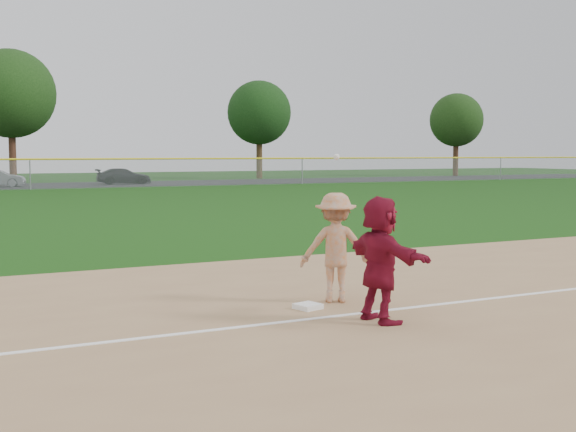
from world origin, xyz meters
name	(u,v)px	position (x,y,z in m)	size (l,w,h in m)	color
ground	(330,305)	(0.00, 0.00, 0.00)	(160.00, 160.00, 0.00)	#13400C
foul_line	(356,314)	(0.00, -0.80, 0.03)	(60.00, 0.10, 0.01)	white
parking_asphalt	(21,186)	(0.00, 46.00, 0.01)	(120.00, 10.00, 0.01)	black
first_base	(308,306)	(-0.47, -0.16, 0.06)	(0.35, 0.35, 0.08)	white
base_runner	(380,259)	(0.06, -1.35, 0.91)	(1.66, 0.53, 1.79)	maroon
car_right	(124,176)	(7.50, 45.92, 0.61)	(1.69, 4.16, 1.21)	black
first_base_play	(336,247)	(0.18, 0.13, 0.90)	(1.30, 1.06, 2.37)	#9E9EA1
outfield_fence	(30,160)	(0.00, 40.00, 1.96)	(110.00, 0.12, 110.00)	#999EA0
tree_2	(11,94)	(0.00, 51.50, 7.06)	(7.00, 7.00, 10.58)	#3D2216
tree_3	(259,113)	(22.00, 52.80, 6.16)	(6.00, 6.00, 9.19)	#3C2915
tree_4	(456,120)	(44.00, 51.20, 5.85)	(5.60, 5.60, 8.67)	#3A2215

